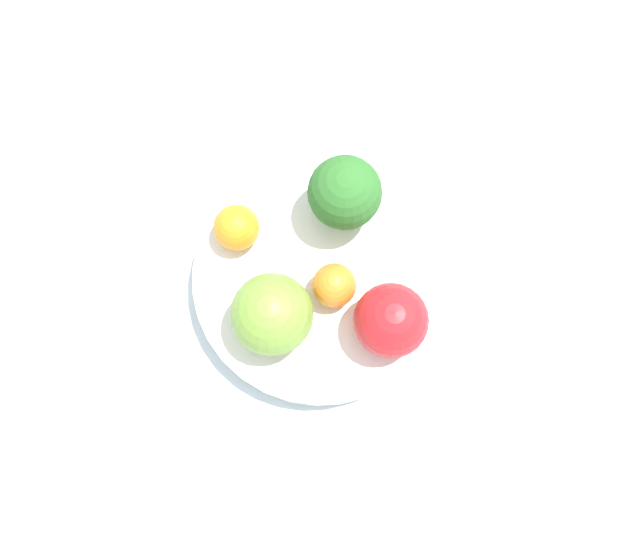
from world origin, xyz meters
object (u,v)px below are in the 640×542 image
at_px(apple_red, 391,320).
at_px(broccoli, 345,193).
at_px(apple_green, 272,314).
at_px(bowl, 320,278).
at_px(orange_back, 237,228).
at_px(orange_front, 334,285).

bearing_deg(apple_red, broccoli, 21.36).
bearing_deg(apple_green, broccoli, -27.94).
height_order(bowl, apple_red, apple_red).
xyz_separation_m(apple_green, orange_back, (0.07, 0.03, -0.01)).
relative_size(bowl, apple_green, 3.31).
relative_size(bowl, broccoli, 3.05).
height_order(apple_green, orange_front, apple_green).
bearing_deg(bowl, apple_red, -126.84).
bearing_deg(orange_back, apple_green, -154.81).
distance_m(broccoli, apple_red, 0.11).
xyz_separation_m(bowl, apple_red, (-0.04, -0.06, 0.04)).
relative_size(broccoli, apple_red, 1.19).
relative_size(apple_green, orange_front, 1.79).
bearing_deg(apple_green, orange_front, -59.15).
distance_m(bowl, orange_back, 0.08).
distance_m(apple_red, orange_back, 0.14).
bearing_deg(apple_green, orange_back, 25.19).
height_order(bowl, broccoli, broccoli).
distance_m(bowl, apple_red, 0.08).
distance_m(broccoli, apple_green, 0.11).
height_order(broccoli, orange_front, broccoli).
distance_m(apple_red, orange_front, 0.05).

